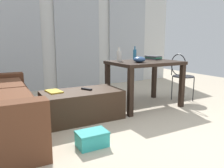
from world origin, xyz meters
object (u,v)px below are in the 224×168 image
Objects in this scene: shoebox at (92,139)px; bottle_near at (135,54)px; wire_chair at (181,72)px; bowl at (139,59)px; magazine at (54,91)px; bottle_far at (119,56)px; book_stack at (153,58)px; coffee_table at (82,105)px; craft_table at (144,68)px; scissors at (141,61)px; tv_remote_primary at (87,89)px.

bottle_near is at bearing 42.28° from shoebox.
wire_chair is 4.63× the size of bowl.
magazine is 0.85× the size of shoebox.
bottle_far is at bearing -161.06° from bottle_near.
book_stack is (0.73, 0.05, -0.06)m from bottle_far.
bottle_near is 1.28× the size of bowl.
book_stack is (0.34, -0.09, -0.06)m from bottle_near.
shoebox is at bearing -104.72° from coffee_table.
bottle_far is at bearing 120.91° from bowl.
bottle_far is 1.20m from magazine.
coffee_table is at bearing -167.90° from book_stack.
craft_table is 10.09× the size of scissors.
bottle_near is 0.75× the size of shoebox.
tv_remote_primary is 0.54× the size of shoebox.
book_stack reaches higher than craft_table.
book_stack reaches higher than shoebox.
bottle_far reaches higher than book_stack.
bottle_near is 0.35m from book_stack.
bottle_near is 1.21m from tv_remote_primary.
tv_remote_primary is 0.64× the size of magazine.
bowl is (-0.21, -0.15, 0.16)m from craft_table.
bottle_far is 1.66m from shoebox.
wire_chair is 0.90m from bottle_near.
wire_chair is 1.83m from tv_remote_primary.
bottle_far is at bearing 1.62° from magazine.
tv_remote_primary is (-1.00, -0.10, -0.34)m from scissors.
wire_chair is 0.86m from scissors.
scissors is (0.15, 0.16, -0.04)m from bowl.
bottle_near reaches higher than bowl.
tv_remote_primary is at bearing -17.35° from magazine.
tv_remote_primary is (-0.67, -0.24, -0.43)m from bottle_far.
magazine is at bearing -171.73° from bottle_far.
scissors is at bearing 6.72° from coffee_table.
coffee_table is at bearing -173.28° from scissors.
tv_remote_primary is (0.08, 0.03, 0.21)m from coffee_table.
book_stack reaches higher than tv_remote_primary.
bottle_far is 0.84× the size of magazine.
wire_chair is 2.77× the size of book_stack.
shoebox is (-0.22, -0.84, -0.12)m from coffee_table.
bottle_far is at bearing 157.97° from craft_table.
magazine is (-1.84, -0.21, -0.37)m from book_stack.
book_stack reaches higher than magazine.
bottle_near is 0.88× the size of magazine.
scissors is (0.33, -0.14, -0.09)m from bottle_far.
wire_chair is at bearing 22.64° from shoebox.
bowl is 1.08× the size of tv_remote_primary.
bottle_near reaches higher than wire_chair.
book_stack is at bearing 25.51° from scissors.
bowl reaches higher than magazine.
coffee_table is 1.11m from bowl.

